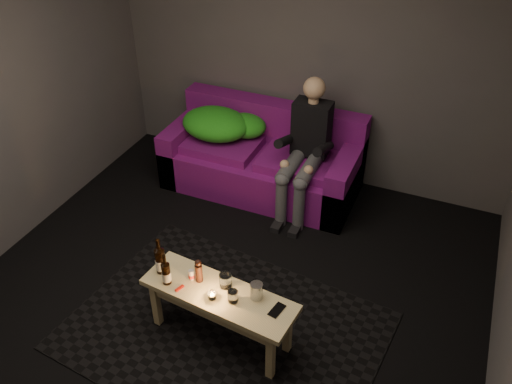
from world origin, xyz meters
TOP-DOWN VIEW (x-y plane):
  - floor at (0.00, 0.00)m, footprint 4.50×4.50m
  - room at (0.00, 0.47)m, footprint 4.50×4.50m
  - rug at (0.16, -0.07)m, footprint 2.40×1.86m
  - sofa at (-0.31, 1.82)m, footprint 1.91×0.86m
  - green_blanket at (-0.76, 1.81)m, footprint 0.84×0.57m
  - person at (0.17, 1.66)m, footprint 0.34×0.79m
  - coffee_table at (0.16, -0.12)m, footprint 1.15×0.47m
  - beer_bottle_a at (-0.31, -0.10)m, footprint 0.08×0.08m
  - beer_bottle_b at (-0.22, -0.18)m, footprint 0.06×0.06m
  - salt_shaker at (-0.07, -0.08)m, footprint 0.05×0.05m
  - pepper_mill at (-0.02, -0.07)m, footprint 0.06×0.06m
  - tumbler_back at (0.18, -0.05)m, footprint 0.10×0.10m
  - tealight at (0.14, -0.18)m, footprint 0.06×0.06m
  - tumbler_front at (0.29, -0.15)m, footprint 0.09×0.09m
  - steel_cup at (0.42, -0.06)m, footprint 0.12×0.12m
  - smartphone at (0.59, -0.12)m, footprint 0.09×0.15m
  - red_lighter at (-0.11, -0.20)m, footprint 0.04×0.08m

SIDE VIEW (x-z plane):
  - floor at x=0.00m, z-range 0.00..0.00m
  - rug at x=0.16m, z-range 0.00..0.01m
  - sofa at x=-0.31m, z-range -0.11..0.71m
  - coffee_table at x=0.16m, z-range 0.15..0.61m
  - smartphone at x=0.59m, z-range 0.46..0.47m
  - red_lighter at x=-0.11m, z-range 0.46..0.47m
  - tealight at x=0.14m, z-range 0.46..0.50m
  - salt_shaker at x=-0.07m, z-range 0.46..0.54m
  - tumbler_front at x=0.29m, z-range 0.46..0.55m
  - tumbler_back at x=0.18m, z-range 0.46..0.56m
  - steel_cup at x=0.42m, z-range 0.46..0.58m
  - pepper_mill at x=-0.02m, z-range 0.46..0.60m
  - beer_bottle_b at x=-0.22m, z-range 0.43..0.68m
  - beer_bottle_a at x=-0.31m, z-range 0.42..0.72m
  - green_blanket at x=-0.76m, z-range 0.47..0.76m
  - person at x=0.17m, z-range 0.02..1.30m
  - room at x=0.00m, z-range -0.61..3.89m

